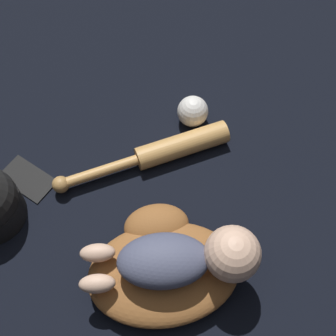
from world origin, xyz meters
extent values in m
plane|color=black|center=(0.00, 0.00, 0.00)|extent=(6.00, 6.00, 0.00)
ellipsoid|color=#935B2D|center=(-0.02, -0.02, 0.04)|extent=(0.38, 0.33, 0.07)
ellipsoid|color=#935B2D|center=(0.02, 0.08, 0.04)|extent=(0.17, 0.15, 0.07)
ellipsoid|color=#4C516B|center=(-0.02, -0.02, 0.11)|extent=(0.22, 0.19, 0.08)
sphere|color=beige|center=(0.09, -0.08, 0.13)|extent=(0.11, 0.11, 0.11)
ellipsoid|color=beige|center=(-0.13, 0.07, 0.09)|extent=(0.08, 0.07, 0.04)
ellipsoid|color=beige|center=(-0.16, 0.01, 0.09)|extent=(0.08, 0.07, 0.04)
cylinder|color=tan|center=(0.18, 0.23, 0.03)|extent=(0.24, 0.10, 0.06)
cylinder|color=tan|center=(-0.03, 0.27, 0.03)|extent=(0.19, 0.06, 0.03)
sphere|color=#B68649|center=(-0.12, 0.29, 0.03)|extent=(0.04, 0.04, 0.04)
sphere|color=white|center=(0.26, 0.30, 0.04)|extent=(0.08, 0.08, 0.08)
cube|color=black|center=(-0.18, 0.36, 0.00)|extent=(0.12, 0.15, 0.01)
camera|label=1|loc=(-0.17, -0.28, 1.00)|focal=50.00mm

